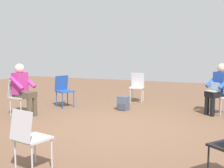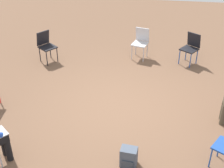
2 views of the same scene
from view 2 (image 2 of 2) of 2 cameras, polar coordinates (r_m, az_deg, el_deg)
ground_plane at (r=6.87m, az=0.98°, el=-4.19°), size 16.57×16.57×0.00m
chair_southwest at (r=8.70m, az=14.23°, el=6.68°), size 0.57×0.58×0.85m
chair_southeast at (r=8.74m, az=-11.98°, el=7.09°), size 0.58×0.58×0.85m
chair_south at (r=8.81m, az=5.30°, el=7.85°), size 0.49×0.52×0.85m
backpack_near_laptop_user at (r=5.46m, az=3.07°, el=-13.31°), size 0.30×0.27×0.36m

